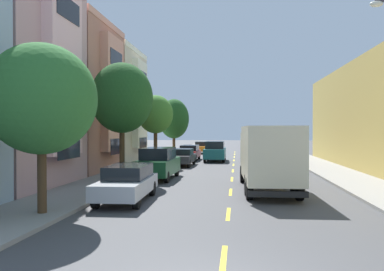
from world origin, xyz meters
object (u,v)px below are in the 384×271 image
(street_tree_third, at_px, (155,115))
(parked_wagon_red, at_px, (189,152))
(parked_wagon_silver, at_px, (127,182))
(parked_sedan_charcoal, at_px, (182,157))
(street_tree_nearest, at_px, (42,99))
(street_tree_farthest, at_px, (174,119))
(delivery_box_truck, at_px, (268,154))
(parked_hatchback_burgundy, at_px, (285,157))
(street_tree_second, at_px, (122,98))
(parked_suv_forest, at_px, (158,163))
(moving_teal_sedan, at_px, (215,151))
(parked_hatchback_orange, at_px, (201,147))

(street_tree_third, height_order, parked_wagon_red, street_tree_third)
(parked_wagon_silver, xyz_separation_m, parked_sedan_charcoal, (0.05, 16.43, -0.05))
(street_tree_nearest, relative_size, street_tree_farthest, 0.95)
(delivery_box_truck, relative_size, parked_hatchback_burgundy, 1.94)
(street_tree_farthest, bearing_deg, street_tree_second, -90.00)
(street_tree_second, xyz_separation_m, delivery_box_truck, (8.21, -2.78, -3.04))
(street_tree_farthest, bearing_deg, street_tree_nearest, -90.00)
(parked_sedan_charcoal, bearing_deg, parked_suv_forest, -91.40)
(street_tree_nearest, bearing_deg, delivery_box_truck, 39.33)
(street_tree_farthest, relative_size, parked_wagon_red, 1.31)
(street_tree_second, distance_m, street_tree_third, 9.52)
(parked_suv_forest, distance_m, moving_teal_sedan, 14.40)
(parked_suv_forest, distance_m, parked_wagon_silver, 7.39)
(parked_hatchback_orange, bearing_deg, parked_hatchback_burgundy, -64.16)
(parked_hatchback_orange, bearing_deg, delivery_box_truck, -78.85)
(delivery_box_truck, bearing_deg, parked_suv_forest, 147.66)
(delivery_box_truck, bearing_deg, parked_hatchback_burgundy, 79.61)
(parked_hatchback_orange, xyz_separation_m, parked_sedan_charcoal, (0.02, -17.96, -0.01))
(street_tree_farthest, relative_size, parked_hatchback_orange, 1.54)
(street_tree_second, xyz_separation_m, parked_hatchback_orange, (2.10, 28.21, -4.12))
(street_tree_farthest, distance_m, parked_suv_forest, 18.18)
(parked_suv_forest, bearing_deg, street_tree_third, 102.94)
(street_tree_second, xyz_separation_m, parked_wagon_silver, (2.08, -6.18, -4.07))
(street_tree_farthest, bearing_deg, delivery_box_truck, -69.36)
(street_tree_nearest, distance_m, parked_hatchback_burgundy, 22.95)
(parked_hatchback_orange, bearing_deg, street_tree_second, -94.26)
(street_tree_third, distance_m, parked_wagon_red, 7.99)
(parked_hatchback_orange, distance_m, parked_wagon_red, 11.79)
(parked_sedan_charcoal, distance_m, moving_teal_sedan, 5.67)
(street_tree_nearest, bearing_deg, parked_wagon_red, 85.62)
(delivery_box_truck, bearing_deg, parked_wagon_silver, -151.00)
(street_tree_third, distance_m, delivery_box_truck, 14.97)
(parked_hatchback_burgundy, bearing_deg, parked_sedan_charcoal, -177.97)
(delivery_box_truck, xyz_separation_m, parked_wagon_red, (-6.22, 19.20, -1.03))
(street_tree_third, bearing_deg, parked_suv_forest, -77.06)
(street_tree_third, relative_size, street_tree_farthest, 0.93)
(delivery_box_truck, relative_size, parked_hatchback_orange, 1.95)
(delivery_box_truck, bearing_deg, moving_teal_sedan, 101.25)
(street_tree_nearest, bearing_deg, moving_teal_sedan, 79.51)
(parked_sedan_charcoal, xyz_separation_m, moving_teal_sedan, (2.47, 5.10, 0.24))
(street_tree_third, bearing_deg, parked_wagon_red, 73.98)
(street_tree_nearest, bearing_deg, parked_hatchback_orange, 86.81)
(parked_wagon_red, bearing_deg, street_tree_third, -106.02)
(street_tree_farthest, bearing_deg, parked_sedan_charcoal, -76.35)
(street_tree_nearest, xyz_separation_m, parked_suv_forest, (1.90, 10.71, -3.08))
(street_tree_farthest, distance_m, parked_hatchback_orange, 10.05)
(street_tree_third, height_order, parked_sedan_charcoal, street_tree_third)
(delivery_box_truck, bearing_deg, street_tree_second, 161.29)
(parked_sedan_charcoal, bearing_deg, parked_wagon_silver, -90.18)
(street_tree_nearest, xyz_separation_m, street_tree_farthest, (0.00, 28.51, 0.14))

